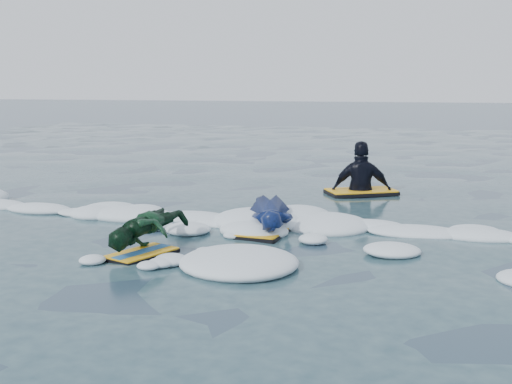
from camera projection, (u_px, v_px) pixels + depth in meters
ground at (237, 254)px, 7.23m from camera, size 120.00×120.00×0.00m
foam_band at (260, 234)px, 8.22m from camera, size 12.00×3.10×0.30m
prone_woman_unit at (270, 215)px, 8.39m from camera, size 0.94×1.62×0.40m
prone_child_unit at (148, 233)px, 7.25m from camera, size 0.80×1.30×0.47m
waiting_rider_unit at (361, 192)px, 11.09m from camera, size 1.35×1.13×1.78m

